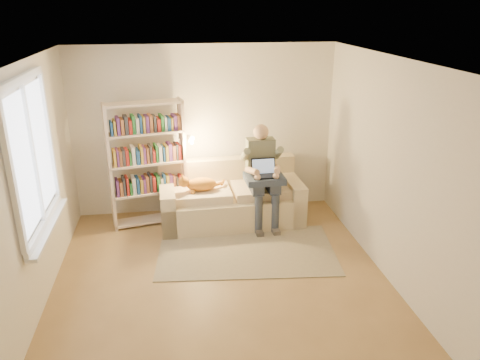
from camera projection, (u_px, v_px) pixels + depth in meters
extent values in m
plane|color=olive|center=(223.00, 284.00, 5.59)|extent=(4.50, 4.50, 0.00)
cube|color=white|center=(219.00, 62.00, 4.66)|extent=(4.00, 4.50, 0.02)
cube|color=silver|center=(29.00, 193.00, 4.84)|extent=(0.02, 4.50, 2.60)
cube|color=silver|center=(393.00, 174.00, 5.40)|extent=(0.02, 4.50, 2.60)
cube|color=silver|center=(205.00, 131.00, 7.20)|extent=(4.00, 0.02, 2.60)
cube|color=silver|center=(260.00, 306.00, 3.05)|extent=(4.00, 0.02, 2.60)
plane|color=white|center=(32.00, 155.00, 4.91)|extent=(0.00, 1.50, 1.50)
cube|color=white|center=(21.00, 79.00, 4.63)|extent=(0.05, 1.50, 0.08)
cube|color=white|center=(44.00, 223.00, 5.19)|extent=(0.05, 1.50, 0.08)
cube|color=white|center=(33.00, 155.00, 4.91)|extent=(0.04, 0.05, 1.50)
cube|color=white|center=(49.00, 227.00, 5.22)|extent=(0.12, 1.52, 0.04)
cube|color=beige|center=(231.00, 208.00, 7.12)|extent=(2.14, 1.01, 0.44)
cube|color=beige|center=(227.00, 172.00, 7.31)|extent=(2.12, 0.27, 0.45)
cube|color=beige|center=(168.00, 207.00, 6.93)|extent=(0.24, 0.96, 0.63)
cube|color=beige|center=(292.00, 198.00, 7.25)|extent=(0.24, 0.96, 0.63)
cube|color=beige|center=(200.00, 194.00, 6.90)|extent=(0.92, 0.66, 0.13)
cube|color=beige|center=(263.00, 190.00, 7.05)|extent=(0.92, 0.66, 0.13)
cube|color=slate|center=(260.00, 157.00, 6.95)|extent=(0.42, 0.24, 0.56)
sphere|color=tan|center=(261.00, 132.00, 6.79)|extent=(0.23, 0.23, 0.23)
cube|color=#363E4C|center=(256.00, 185.00, 6.81)|extent=(0.18, 0.46, 0.17)
cube|color=#363E4C|center=(272.00, 184.00, 6.85)|extent=(0.18, 0.46, 0.17)
cylinder|color=#363E4C|center=(259.00, 214.00, 6.73)|extent=(0.12, 0.12, 0.59)
cylinder|color=#363E4C|center=(275.00, 213.00, 6.77)|extent=(0.12, 0.12, 0.59)
ellipsoid|color=#FFA131|center=(200.00, 184.00, 6.81)|extent=(0.45, 0.25, 0.20)
sphere|color=#FFA131|center=(182.00, 182.00, 6.71)|extent=(0.16, 0.16, 0.16)
cylinder|color=#FFA131|center=(215.00, 185.00, 6.91)|extent=(0.22, 0.05, 0.06)
cube|color=#2C384E|center=(265.00, 178.00, 6.77)|extent=(0.57, 0.47, 0.09)
cube|color=black|center=(266.00, 176.00, 6.71)|extent=(0.36, 0.26, 0.02)
cube|color=black|center=(264.00, 166.00, 6.78)|extent=(0.36, 0.10, 0.23)
plane|color=#8CA5CC|center=(264.00, 166.00, 6.78)|extent=(0.33, 0.11, 0.31)
cube|color=beige|center=(110.00, 169.00, 6.66)|extent=(0.10, 0.28, 1.87)
cube|color=beige|center=(183.00, 160.00, 7.01)|extent=(0.10, 0.28, 1.87)
cube|color=beige|center=(151.00, 219.00, 7.15)|extent=(1.14, 0.51, 0.03)
cube|color=beige|center=(149.00, 192.00, 6.99)|extent=(1.14, 0.51, 0.03)
cube|color=beige|center=(147.00, 163.00, 6.83)|extent=(1.14, 0.51, 0.03)
cube|color=beige|center=(145.00, 133.00, 6.67)|extent=(1.14, 0.51, 0.03)
cube|color=beige|center=(143.00, 103.00, 6.51)|extent=(1.14, 0.51, 0.03)
cube|color=#333338|center=(149.00, 184.00, 6.94)|extent=(0.97, 0.42, 0.22)
cube|color=#B2261E|center=(146.00, 155.00, 6.78)|extent=(0.97, 0.42, 0.22)
cube|color=#267233|center=(144.00, 124.00, 6.62)|extent=(0.97, 0.42, 0.22)
cylinder|color=silver|center=(177.00, 157.00, 6.96)|extent=(0.10, 0.10, 0.04)
cone|color=silver|center=(189.00, 140.00, 6.81)|extent=(0.15, 0.17, 0.16)
cube|color=gray|center=(247.00, 251.00, 6.32)|extent=(2.48, 1.61, 0.01)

